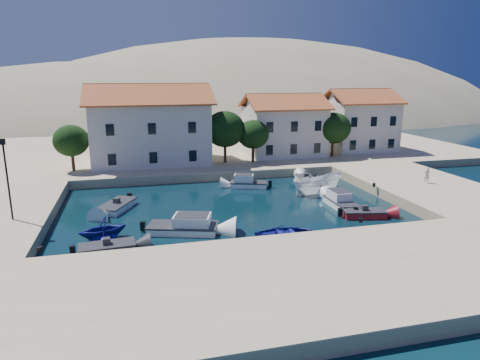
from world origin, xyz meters
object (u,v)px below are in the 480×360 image
object	(u,v)px
cabin_cruiser_south	(183,226)
rowboat_south	(285,238)
boat_east	(317,194)
lamppost	(6,172)
pedestrian	(427,175)
building_right	(359,119)
cabin_cruiser_east	(342,202)
building_mid	(284,124)
building_left	(150,123)

from	to	relation	value
cabin_cruiser_south	rowboat_south	world-z (taller)	cabin_cruiser_south
boat_east	lamppost	bearing A→B (deg)	89.83
boat_east	pedestrian	size ratio (longest dim) A/B	3.37
building_right	cabin_cruiser_south	bearing A→B (deg)	-138.75
lamppost	boat_east	world-z (taller)	lamppost
building_right	boat_east	size ratio (longest dim) A/B	1.69
cabin_cruiser_east	pedestrian	bearing A→B (deg)	-75.77
boat_east	cabin_cruiser_south	bearing A→B (deg)	108.48
building_right	cabin_cruiser_east	distance (m)	27.01
lamppost	rowboat_south	distance (m)	21.37
cabin_cruiser_east	pedestrian	xyz separation A→B (m)	(10.76, 2.52, 1.35)
rowboat_south	building_mid	bearing A→B (deg)	-22.39
building_left	pedestrian	distance (m)	32.43
rowboat_south	boat_east	distance (m)	12.92
rowboat_south	lamppost	bearing A→B (deg)	69.36
cabin_cruiser_south	pedestrian	distance (m)	26.17
building_mid	pedestrian	bearing A→B (deg)	-65.44
building_left	cabin_cruiser_south	world-z (taller)	building_left
building_left	building_right	distance (m)	30.07
building_left	lamppost	size ratio (longest dim) A/B	2.36
building_left	building_right	world-z (taller)	building_left
rowboat_south	cabin_cruiser_east	xyz separation A→B (m)	(7.57, 5.84, 0.48)
boat_east	building_mid	bearing A→B (deg)	-16.95
building_right	cabin_cruiser_south	xyz separation A→B (m)	(-28.90, -25.35, -5.00)
lamppost	boat_east	size ratio (longest dim) A/B	1.11
cabin_cruiser_south	boat_east	world-z (taller)	cabin_cruiser_south
rowboat_south	building_left	bearing A→B (deg)	14.65
building_mid	cabin_cruiser_east	distance (m)	22.12
building_right	pedestrian	bearing A→B (deg)	-99.45
building_left	cabin_cruiser_south	distance (m)	24.01
lamppost	cabin_cruiser_east	bearing A→B (deg)	-1.05
cabin_cruiser_east	pedestrian	distance (m)	11.13
lamppost	cabin_cruiser_south	size ratio (longest dim) A/B	1.08
cabin_cruiser_east	boat_east	size ratio (longest dim) A/B	0.81
rowboat_south	boat_east	xyz separation A→B (m)	(7.36, 10.62, 0.00)
lamppost	pedestrian	world-z (taller)	lamppost
cabin_cruiser_south	rowboat_south	xyz separation A→B (m)	(7.24, -2.99, -0.48)
building_right	lamppost	distance (m)	46.98
building_left	rowboat_south	world-z (taller)	building_left
building_mid	cabin_cruiser_east	size ratio (longest dim) A/B	2.32
cabin_cruiser_south	boat_east	size ratio (longest dim) A/B	1.03
building_left	boat_east	bearing A→B (deg)	-45.02
building_right	pedestrian	size ratio (longest dim) A/B	5.70
lamppost	pedestrian	bearing A→B (deg)	3.02
building_right	rowboat_south	xyz separation A→B (m)	(-21.66, -28.34, -5.47)
building_right	pedestrian	xyz separation A→B (m)	(-3.33, -19.98, -3.64)
building_left	rowboat_south	size ratio (longest dim) A/B	3.30
building_left	lamppost	bearing A→B (deg)	-119.90
cabin_cruiser_south	cabin_cruiser_east	xyz separation A→B (m)	(14.82, 2.85, 0.00)
building_mid	lamppost	xyz separation A→B (m)	(-29.50, -21.00, -0.47)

